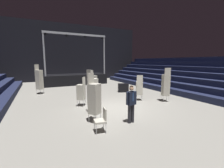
# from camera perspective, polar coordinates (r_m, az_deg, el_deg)

# --- Properties ---
(ground_plane) EXTENTS (22.00, 30.00, 0.10)m
(ground_plane) POSITION_cam_1_polar(r_m,az_deg,el_deg) (9.15, 1.82, -9.15)
(ground_plane) COLOR gray
(arena_end_wall) EXTENTS (22.00, 0.30, 8.00)m
(arena_end_wall) POSITION_cam_1_polar(r_m,az_deg,el_deg) (23.08, -16.41, 11.33)
(arena_end_wall) COLOR black
(arena_end_wall) RESTS_ON ground_plane
(bleacher_bank_right) EXTENTS (5.25, 24.00, 3.15)m
(bleacher_bank_right) POSITION_cam_1_polar(r_m,az_deg,el_deg) (15.27, 28.79, 3.14)
(bleacher_bank_right) COLOR #191E38
(bleacher_bank_right) RESTS_ON ground_plane
(stage_riser) EXTENTS (7.19, 2.59, 5.78)m
(stage_riser) POSITION_cam_1_polar(r_m,az_deg,el_deg) (18.78, -13.57, 2.06)
(stage_riser) COLOR black
(stage_riser) RESTS_ON ground_plane
(man_with_tie) EXTENTS (0.57, 0.28, 1.69)m
(man_with_tie) POSITION_cam_1_polar(r_m,az_deg,el_deg) (6.77, 7.29, -6.71)
(man_with_tie) COLOR black
(man_with_tie) RESTS_ON ground_plane
(chair_stack_front_left) EXTENTS (0.52, 0.52, 2.31)m
(chair_stack_front_left) POSITION_cam_1_polar(r_m,az_deg,el_deg) (8.05, -7.33, -2.82)
(chair_stack_front_left) COLOR #B2B5BA
(chair_stack_front_left) RESTS_ON ground_plane
(chair_stack_front_right) EXTENTS (0.61, 0.61, 2.22)m
(chair_stack_front_right) POSITION_cam_1_polar(r_m,az_deg,el_deg) (6.79, -6.67, -5.30)
(chair_stack_front_right) COLOR #B2B5BA
(chair_stack_front_right) RESTS_ON ground_plane
(chair_stack_mid_left) EXTENTS (0.57, 0.57, 2.31)m
(chair_stack_mid_left) POSITION_cam_1_polar(r_m,az_deg,el_deg) (10.89, 19.57, -0.28)
(chair_stack_mid_left) COLOR #B2B5BA
(chair_stack_mid_left) RESTS_ON ground_plane
(chair_stack_mid_right) EXTENTS (0.62, 0.62, 1.96)m
(chair_stack_mid_right) POSITION_cam_1_polar(r_m,az_deg,el_deg) (13.42, -6.87, 1.00)
(chair_stack_mid_right) COLOR #B2B5BA
(chair_stack_mid_right) RESTS_ON ground_plane
(chair_stack_mid_centre) EXTENTS (0.62, 0.62, 2.48)m
(chair_stack_mid_centre) POSITION_cam_1_polar(r_m,az_deg,el_deg) (14.02, -25.72, 1.57)
(chair_stack_mid_centre) COLOR #B2B5BA
(chair_stack_mid_centre) RESTS_ON ground_plane
(chair_stack_rear_left) EXTENTS (0.61, 0.61, 1.79)m
(chair_stack_rear_left) POSITION_cam_1_polar(r_m,az_deg,el_deg) (9.44, -11.51, -2.80)
(chair_stack_rear_left) COLOR #B2B5BA
(chair_stack_rear_left) RESTS_ON ground_plane
(chair_stack_rear_right) EXTENTS (0.60, 0.60, 1.79)m
(chair_stack_rear_right) POSITION_cam_1_polar(r_m,az_deg,el_deg) (10.76, 10.23, -1.39)
(chair_stack_rear_right) COLOR #B2B5BA
(chair_stack_rear_right) RESTS_ON ground_plane
(equipment_road_case) EXTENTS (1.06, 0.89, 0.74)m
(equipment_road_case) POSITION_cam_1_polar(r_m,az_deg,el_deg) (13.67, 4.25, -1.43)
(equipment_road_case) COLOR black
(equipment_road_case) RESTS_ON ground_plane
(loose_chair_near_man) EXTENTS (0.50, 0.50, 0.95)m
(loose_chair_near_man) POSITION_cam_1_polar(r_m,az_deg,el_deg) (6.01, -3.89, -12.89)
(loose_chair_near_man) COLOR #B2B5BA
(loose_chair_near_man) RESTS_ON ground_plane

